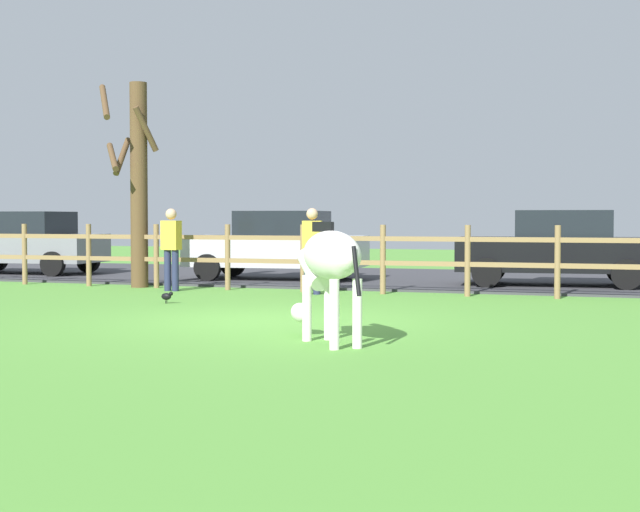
% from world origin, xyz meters
% --- Properties ---
extents(ground_plane, '(60.00, 60.00, 0.00)m').
position_xyz_m(ground_plane, '(0.00, 0.00, 0.00)').
color(ground_plane, '#549338').
extents(parking_asphalt, '(28.00, 7.40, 0.05)m').
position_xyz_m(parking_asphalt, '(0.00, 9.30, 0.03)').
color(parking_asphalt, '#38383D').
rests_on(parking_asphalt, ground_plane).
extents(paddock_fence, '(21.17, 0.11, 1.32)m').
position_xyz_m(paddock_fence, '(-0.47, 5.00, 0.75)').
color(paddock_fence, olive).
rests_on(paddock_fence, ground_plane).
extents(bare_tree, '(1.44, 1.37, 4.29)m').
position_xyz_m(bare_tree, '(-4.98, 5.02, 2.27)').
color(bare_tree, '#513A23').
rests_on(bare_tree, ground_plane).
extents(zebra, '(1.45, 1.56, 1.41)m').
position_xyz_m(zebra, '(1.59, -2.03, 0.93)').
color(zebra, white).
rests_on(zebra, ground_plane).
extents(crow_on_grass, '(0.21, 0.10, 0.20)m').
position_xyz_m(crow_on_grass, '(-2.61, 1.90, 0.13)').
color(crow_on_grass, black).
rests_on(crow_on_grass, ground_plane).
extents(parked_car_black, '(4.13, 2.16, 1.56)m').
position_xyz_m(parked_car_black, '(3.36, 7.68, 0.84)').
color(parked_car_black, black).
rests_on(parked_car_black, parking_asphalt).
extents(parked_car_silver, '(4.13, 2.16, 1.56)m').
position_xyz_m(parked_car_silver, '(-2.83, 7.61, 0.84)').
color(parked_car_silver, '#B7BABF').
rests_on(parked_car_silver, parking_asphalt).
extents(parked_car_grey, '(4.10, 2.09, 1.56)m').
position_xyz_m(parked_car_grey, '(-9.71, 7.64, 0.84)').
color(parked_car_grey, slate).
rests_on(parked_car_grey, parking_asphalt).
extents(visitor_left_of_tree, '(0.40, 0.29, 1.64)m').
position_xyz_m(visitor_left_of_tree, '(-0.91, 4.50, 0.91)').
color(visitor_left_of_tree, '#232847').
rests_on(visitor_left_of_tree, ground_plane).
extents(visitor_right_of_tree, '(0.38, 0.25, 1.64)m').
position_xyz_m(visitor_right_of_tree, '(-3.83, 4.36, 0.91)').
color(visitor_right_of_tree, '#232847').
rests_on(visitor_right_of_tree, ground_plane).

